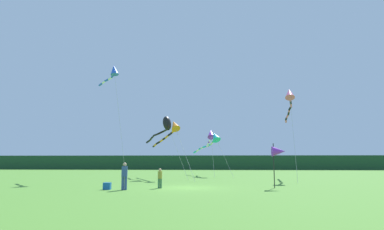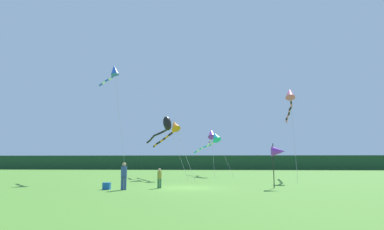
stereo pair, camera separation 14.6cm
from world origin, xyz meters
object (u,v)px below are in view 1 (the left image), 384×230
at_px(kite_purple, 211,135).
at_px(kite_black, 165,125).
at_px(person_child, 160,177).
at_px(kite_blue, 113,72).
at_px(person_adult, 124,175).
at_px(cooler_box, 107,186).
at_px(kite_rainbow, 289,97).
at_px(banner_flag_pole, 279,152).
at_px(kite_orange, 172,129).
at_px(kite_cyan, 213,138).

height_order(kite_purple, kite_black, kite_black).
relative_size(person_child, kite_blue, 0.11).
relative_size(kite_purple, kite_black, 1.07).
xyz_separation_m(person_adult, cooler_box, (-1.16, 0.20, -0.73)).
distance_m(kite_rainbow, kite_black, 13.07).
distance_m(banner_flag_pole, kite_rainbow, 12.33).
relative_size(kite_orange, kite_cyan, 1.08).
distance_m(cooler_box, banner_flag_pole, 11.55).
relative_size(person_child, banner_flag_pole, 0.44).
xyz_separation_m(kite_rainbow, kite_orange, (-11.91, 0.02, -3.08)).
relative_size(kite_orange, kite_blue, 0.82).
xyz_separation_m(kite_purple, kite_cyan, (0.29, -1.06, -0.52)).
xyz_separation_m(person_adult, kite_orange, (1.37, 12.52, 4.09)).
height_order(kite_rainbow, kite_blue, kite_blue).
bearing_deg(kite_orange, person_child, -86.56).
relative_size(kite_rainbow, kite_cyan, 1.30).
distance_m(person_adult, kite_blue, 15.65).
distance_m(kite_rainbow, kite_cyan, 10.69).
bearing_deg(kite_rainbow, kite_black, 175.01).
bearing_deg(kite_orange, kite_cyan, 56.81).
xyz_separation_m(person_child, kite_blue, (-6.59, 9.88, 10.05)).
distance_m(person_child, kite_orange, 11.93).
height_order(person_child, banner_flag_pole, banner_flag_pole).
bearing_deg(kite_cyan, banner_flag_pole, -75.04).
height_order(person_adult, kite_rainbow, kite_rainbow).
relative_size(kite_blue, kite_cyan, 1.32).
height_order(kite_orange, kite_cyan, kite_orange).
height_order(cooler_box, kite_cyan, kite_cyan).
relative_size(person_child, kite_cyan, 0.15).
relative_size(kite_black, kite_blue, 0.61).
height_order(kite_purple, kite_cyan, kite_purple).
distance_m(cooler_box, kite_cyan, 20.29).
bearing_deg(person_adult, kite_orange, 83.76).
height_order(person_adult, kite_cyan, kite_cyan).
xyz_separation_m(kite_orange, kite_black, (-0.85, 1.09, 0.46)).
bearing_deg(kite_black, kite_blue, -155.48).
xyz_separation_m(person_child, kite_black, (-1.52, 12.20, 4.77)).
xyz_separation_m(cooler_box, kite_orange, (2.53, 12.32, 4.83)).
bearing_deg(kite_cyan, kite_rainbow, -39.54).
bearing_deg(banner_flag_pole, kite_purple, 104.99).
relative_size(cooler_box, kite_orange, 0.05).
distance_m(person_adult, kite_rainbow, 19.59).
distance_m(banner_flag_pole, kite_blue, 19.19).
bearing_deg(kite_rainbow, person_adult, -136.73).
bearing_deg(kite_blue, banner_flag_pole, -32.36).
relative_size(person_child, kite_rainbow, 0.11).
distance_m(cooler_box, kite_rainbow, 20.54).
height_order(kite_rainbow, kite_cyan, kite_rainbow).
height_order(kite_blue, kite_cyan, kite_blue).
bearing_deg(person_child, kite_purple, 80.18).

